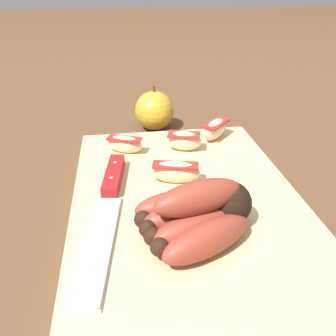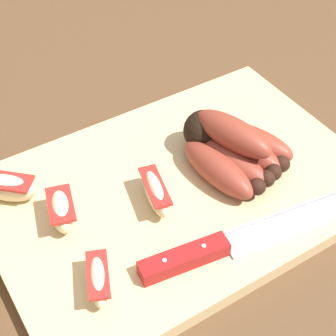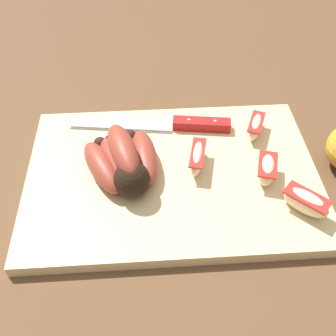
# 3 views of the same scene
# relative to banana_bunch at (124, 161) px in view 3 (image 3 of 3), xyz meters

# --- Properties ---
(ground_plane) EXTENTS (6.00, 6.00, 0.00)m
(ground_plane) POSITION_rel_banana_bunch_xyz_m (-0.07, 0.02, -0.05)
(ground_plane) COLOR brown
(cutting_board) EXTENTS (0.46, 0.31, 0.02)m
(cutting_board) POSITION_rel_banana_bunch_xyz_m (-0.07, 0.00, -0.04)
(cutting_board) COLOR #DBBC84
(cutting_board) RESTS_ON ground_plane
(banana_bunch) EXTENTS (0.13, 0.14, 0.07)m
(banana_bunch) POSITION_rel_banana_bunch_xyz_m (0.00, 0.00, 0.00)
(banana_bunch) COLOR black
(banana_bunch) RESTS_ON cutting_board
(chefs_knife) EXTENTS (0.28, 0.07, 0.02)m
(chefs_knife) POSITION_rel_banana_bunch_xyz_m (-0.08, -0.10, -0.02)
(chefs_knife) COLOR silver
(chefs_knife) RESTS_ON cutting_board
(apple_wedge_near) EXTENTS (0.04, 0.07, 0.03)m
(apple_wedge_near) POSITION_rel_banana_bunch_xyz_m (-0.22, -0.08, -0.01)
(apple_wedge_near) COLOR beige
(apple_wedge_near) RESTS_ON cutting_board
(apple_wedge_middle) EXTENTS (0.04, 0.06, 0.04)m
(apple_wedge_middle) POSITION_rel_banana_bunch_xyz_m (-0.22, 0.02, -0.01)
(apple_wedge_middle) COLOR beige
(apple_wedge_middle) RESTS_ON cutting_board
(apple_wedge_far) EXTENTS (0.04, 0.07, 0.04)m
(apple_wedge_far) POSITION_rel_banana_bunch_xyz_m (-0.11, -0.01, -0.01)
(apple_wedge_far) COLOR beige
(apple_wedge_far) RESTS_ON cutting_board
(apple_wedge_extra) EXTENTS (0.07, 0.07, 0.04)m
(apple_wedge_extra) POSITION_rel_banana_bunch_xyz_m (-0.26, 0.09, -0.01)
(apple_wedge_extra) COLOR beige
(apple_wedge_extra) RESTS_ON cutting_board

